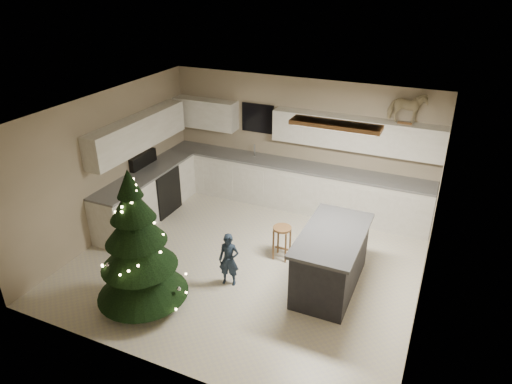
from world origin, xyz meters
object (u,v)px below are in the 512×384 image
island (331,260)px  bar_stool (282,235)px  toddler (229,260)px  rocking_horse (407,108)px  christmas_tree (138,253)px

island → bar_stool: island is taller
toddler → rocking_horse: rocking_horse is taller
bar_stool → toddler: toddler is taller
bar_stool → christmas_tree: size_ratio=0.28×
toddler → rocking_horse: bearing=44.6°
christmas_tree → rocking_horse: rocking_horse is taller
christmas_tree → island: bearing=32.8°
island → toddler: 1.56m
island → christmas_tree: (-2.37, -1.53, 0.41)m
bar_stool → rocking_horse: 3.10m
christmas_tree → toddler: (0.93, 0.94, -0.45)m
christmas_tree → rocking_horse: (2.93, 3.92, 1.40)m
bar_stool → rocking_horse: size_ratio=0.87×
christmas_tree → rocking_horse: 5.09m
bar_stool → toddler: 1.11m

